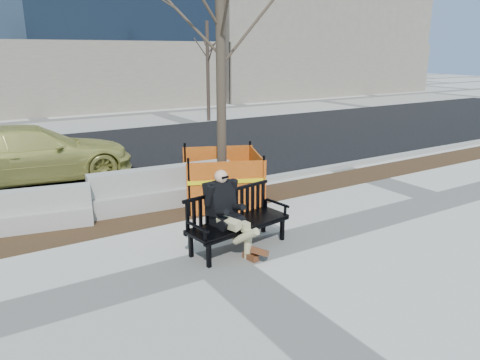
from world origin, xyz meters
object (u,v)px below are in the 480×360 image
Objects in this scene: seated_man at (226,251)px; jersey_barrier_left at (16,231)px; jersey_barrier_right at (163,206)px; tree_fence at (222,202)px; bench at (239,248)px; sedan at (36,180)px.

jersey_barrier_left is (-3.09, 2.97, 0.00)m from seated_man.
tree_fence is at bearing -16.32° from jersey_barrier_right.
tree_fence is at bearing 52.76° from seated_man.
bench is at bearing -11.53° from seated_man.
sedan is 1.79× the size of jersey_barrier_left.
bench is 4.49m from jersey_barrier_left.
bench reaches higher than jersey_barrier_right.
bench is at bearing -79.66° from jersey_barrier_right.
tree_fence is (1.27, 2.36, 0.00)m from seated_man.
tree_fence reaches higher than bench.
sedan is (-3.49, 4.33, 0.00)m from tree_fence.
sedan reaches higher than jersey_barrier_right.
sedan is at bearing 124.45° from jersey_barrier_right.
sedan is 4.43m from jersey_barrier_right.
jersey_barrier_right is at bearing 81.39° from seated_man.
jersey_barrier_left is (-0.87, -3.72, 0.00)m from sedan.
bench is 0.31× the size of tree_fence.
seated_man is 2.85m from jersey_barrier_right.
tree_fence reaches higher than seated_man.
tree_fence is (1.00, 2.37, 0.00)m from bench.
sedan reaches higher than jersey_barrier_left.
bench is at bearing -30.71° from jersey_barrier_left.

